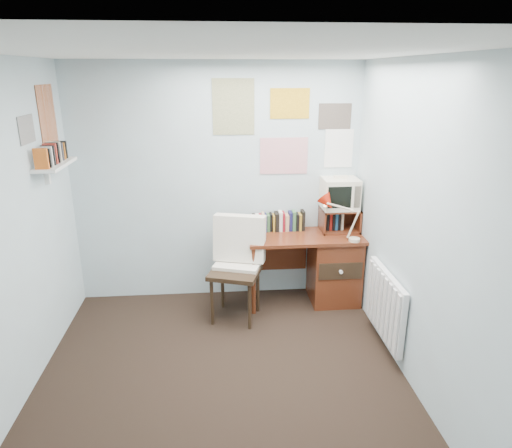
{
  "coord_description": "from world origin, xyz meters",
  "views": [
    {
      "loc": [
        0.0,
        -2.95,
        2.39
      ],
      "look_at": [
        0.34,
        0.92,
        1.09
      ],
      "focal_mm": 32.0,
      "sensor_mm": 36.0,
      "label": 1
    }
  ],
  "objects_px": {
    "radiator": "(385,305)",
    "wall_shelf": "(55,164)",
    "tv_riser": "(339,220)",
    "desk_chair": "(235,272)",
    "crt_tv": "(340,192)",
    "desk": "(329,265)",
    "desk_lamp": "(356,222)"
  },
  "relations": [
    {
      "from": "desk",
      "to": "crt_tv",
      "type": "bearing_deg",
      "value": 50.75
    },
    {
      "from": "crt_tv",
      "to": "wall_shelf",
      "type": "xyz_separation_m",
      "value": [
        -2.68,
        -0.51,
        0.43
      ]
    },
    {
      "from": "tv_riser",
      "to": "radiator",
      "type": "height_order",
      "value": "tv_riser"
    },
    {
      "from": "desk_chair",
      "to": "crt_tv",
      "type": "distance_m",
      "value": 1.39
    },
    {
      "from": "tv_riser",
      "to": "crt_tv",
      "type": "xyz_separation_m",
      "value": [
        -0.01,
        0.02,
        0.3
      ]
    },
    {
      "from": "desk_chair",
      "to": "tv_riser",
      "type": "xyz_separation_m",
      "value": [
        1.14,
        0.42,
        0.38
      ]
    },
    {
      "from": "desk_chair",
      "to": "desk",
      "type": "bearing_deg",
      "value": 34.41
    },
    {
      "from": "desk_chair",
      "to": "radiator",
      "type": "height_order",
      "value": "desk_chair"
    },
    {
      "from": "crt_tv",
      "to": "desk_chair",
      "type": "bearing_deg",
      "value": -159.28
    },
    {
      "from": "radiator",
      "to": "desk_chair",
      "type": "bearing_deg",
      "value": 154.49
    },
    {
      "from": "radiator",
      "to": "wall_shelf",
      "type": "distance_m",
      "value": 3.15
    },
    {
      "from": "desk_chair",
      "to": "wall_shelf",
      "type": "xyz_separation_m",
      "value": [
        -1.55,
        -0.07,
        1.12
      ]
    },
    {
      "from": "crt_tv",
      "to": "desk",
      "type": "bearing_deg",
      "value": -129.63
    },
    {
      "from": "desk_chair",
      "to": "wall_shelf",
      "type": "bearing_deg",
      "value": -159.43
    },
    {
      "from": "crt_tv",
      "to": "radiator",
      "type": "xyz_separation_m",
      "value": [
        0.18,
        -1.06,
        -0.77
      ]
    },
    {
      "from": "wall_shelf",
      "to": "tv_riser",
      "type": "bearing_deg",
      "value": 10.32
    },
    {
      "from": "radiator",
      "to": "wall_shelf",
      "type": "height_order",
      "value": "wall_shelf"
    },
    {
      "from": "desk",
      "to": "desk_chair",
      "type": "bearing_deg",
      "value": -163.39
    },
    {
      "from": "desk_chair",
      "to": "wall_shelf",
      "type": "height_order",
      "value": "wall_shelf"
    },
    {
      "from": "tv_riser",
      "to": "radiator",
      "type": "bearing_deg",
      "value": -80.72
    },
    {
      "from": "crt_tv",
      "to": "radiator",
      "type": "distance_m",
      "value": 1.32
    },
    {
      "from": "desk",
      "to": "radiator",
      "type": "relative_size",
      "value": 1.5
    },
    {
      "from": "radiator",
      "to": "desk_lamp",
      "type": "bearing_deg",
      "value": 97.78
    },
    {
      "from": "desk",
      "to": "desk_lamp",
      "type": "height_order",
      "value": "desk_lamp"
    },
    {
      "from": "desk_chair",
      "to": "wall_shelf",
      "type": "distance_m",
      "value": 1.91
    },
    {
      "from": "tv_riser",
      "to": "wall_shelf",
      "type": "relative_size",
      "value": 0.65
    },
    {
      "from": "tv_riser",
      "to": "desk",
      "type": "bearing_deg",
      "value": -137.04
    },
    {
      "from": "desk_chair",
      "to": "crt_tv",
      "type": "xyz_separation_m",
      "value": [
        1.13,
        0.44,
        0.68
      ]
    },
    {
      "from": "desk",
      "to": "radiator",
      "type": "bearing_deg",
      "value": -72.76
    },
    {
      "from": "desk_lamp",
      "to": "radiator",
      "type": "bearing_deg",
      "value": -99.65
    },
    {
      "from": "desk_chair",
      "to": "wall_shelf",
      "type": "relative_size",
      "value": 1.62
    },
    {
      "from": "desk_chair",
      "to": "tv_riser",
      "type": "bearing_deg",
      "value": 37.81
    }
  ]
}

